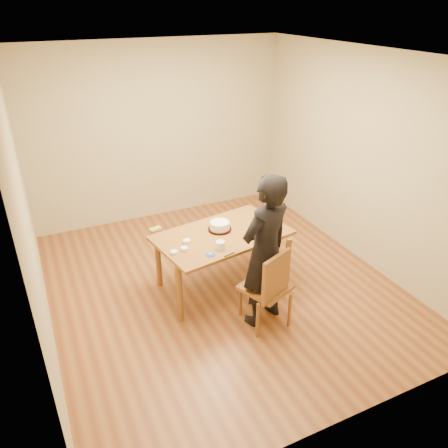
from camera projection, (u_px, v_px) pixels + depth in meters
name	position (u px, v px, depth m)	size (l,w,h in m)	color
room_shell	(208.00, 174.00, 5.13)	(4.00, 4.50, 2.70)	brown
dining_table	(222.00, 235.00, 5.09)	(1.52, 0.90, 0.04)	brown
dining_chair	(266.00, 287.00, 4.65)	(0.46, 0.46, 0.04)	brown
cake_plate	(220.00, 229.00, 5.16)	(0.28, 0.28, 0.02)	red
cake	(220.00, 226.00, 5.13)	(0.24, 0.24, 0.08)	white
frosting_dome	(220.00, 222.00, 5.11)	(0.23, 0.23, 0.03)	white
frosting_tub	(220.00, 245.00, 4.76)	(0.10, 0.10, 0.09)	white
frosting_lid	(210.00, 255.00, 4.66)	(0.10, 0.10, 0.01)	#1B43B0
frosting_dollop	(210.00, 254.00, 4.65)	(0.04, 0.04, 0.02)	white
ramekin_green	(174.00, 252.00, 4.67)	(0.07, 0.07, 0.04)	white
ramekin_yellow	(187.00, 241.00, 4.88)	(0.08, 0.08, 0.04)	white
ramekin_multi	(184.00, 249.00, 4.74)	(0.08, 0.08, 0.04)	white
candy_box_pink	(156.00, 230.00, 5.13)	(0.13, 0.06, 0.02)	#C22D87
candy_box_green	(155.00, 229.00, 5.12)	(0.14, 0.07, 0.02)	#3D961B
spatula	(229.00, 255.00, 4.66)	(0.14, 0.01, 0.01)	black
person	(265.00, 252.00, 4.50)	(0.63, 0.41, 1.72)	black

